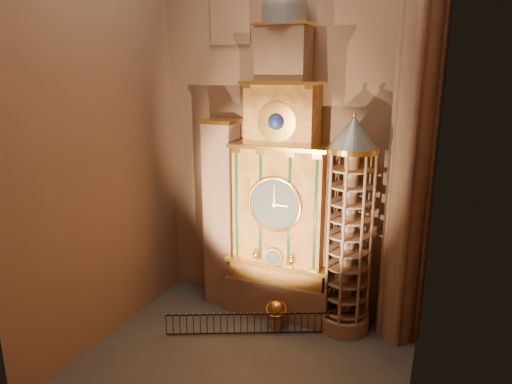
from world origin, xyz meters
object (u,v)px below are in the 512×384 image
at_px(stair_turret, 348,229).
at_px(celestial_globe, 276,312).
at_px(astronomical_clock, 282,192).
at_px(iron_railing, 261,324).
at_px(portrait_tower, 222,213).

relative_size(stair_turret, celestial_globe, 7.17).
xyz_separation_m(astronomical_clock, iron_railing, (-0.09, -2.47, -6.09)).
height_order(portrait_tower, celestial_globe, portrait_tower).
bearing_deg(iron_railing, astronomical_clock, 87.96).
bearing_deg(celestial_globe, iron_railing, -119.87).
bearing_deg(astronomical_clock, portrait_tower, 179.71).
bearing_deg(astronomical_clock, celestial_globe, -76.42).
distance_m(astronomical_clock, celestial_globe, 6.01).
height_order(astronomical_clock, celestial_globe, astronomical_clock).
height_order(stair_turret, iron_railing, stair_turret).
relative_size(portrait_tower, iron_railing, 1.21).
relative_size(celestial_globe, iron_railing, 0.18).
distance_m(celestial_globe, iron_railing, 1.02).
distance_m(stair_turret, iron_railing, 6.29).
height_order(stair_turret, celestial_globe, stair_turret).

